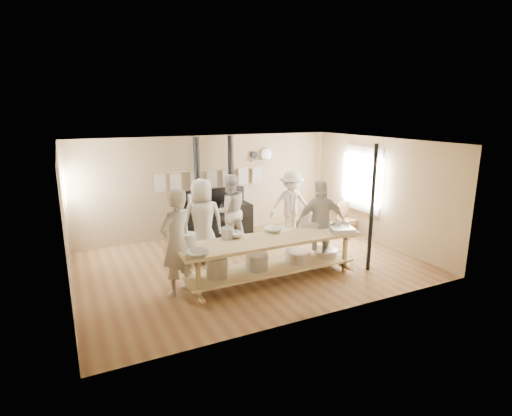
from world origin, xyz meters
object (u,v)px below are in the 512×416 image
(roasting_pan, at_px, (343,230))
(prep_table, at_px, (270,254))
(stove, at_px, (216,218))
(cook_far_left, at_px, (177,242))
(cook_by_window, at_px, (291,205))
(cook_right, at_px, (321,223))
(cook_center, at_px, (202,221))
(cook_left, at_px, (229,211))
(chair, at_px, (346,226))

(roasting_pan, bearing_deg, prep_table, 167.18)
(stove, distance_m, roasting_pan, 3.67)
(cook_far_left, bearing_deg, cook_by_window, 179.31)
(stove, bearing_deg, cook_right, -64.10)
(stove, relative_size, roasting_pan, 5.72)
(prep_table, xyz_separation_m, cook_far_left, (-1.75, 0.21, 0.44))
(cook_right, relative_size, cook_by_window, 1.05)
(prep_table, relative_size, cook_center, 1.95)
(cook_left, bearing_deg, cook_center, 38.67)
(chair, bearing_deg, cook_center, -179.91)
(roasting_pan, bearing_deg, stove, 113.38)
(cook_right, bearing_deg, roasting_pan, 115.78)
(prep_table, relative_size, cook_far_left, 1.88)
(cook_left, xyz_separation_m, cook_center, (-0.88, -0.65, 0.03))
(stove, height_order, prep_table, stove)
(cook_right, height_order, roasting_pan, cook_right)
(prep_table, relative_size, cook_by_window, 2.07)
(prep_table, distance_m, cook_center, 1.75)
(stove, distance_m, cook_far_left, 3.34)
(prep_table, distance_m, cook_far_left, 1.82)
(cook_center, bearing_deg, roasting_pan, 146.63)
(stove, relative_size, cook_center, 1.41)
(prep_table, xyz_separation_m, cook_right, (1.34, 0.26, 0.40))
(cook_right, bearing_deg, cook_center, -13.54)
(cook_far_left, distance_m, chair, 5.17)
(cook_far_left, distance_m, roasting_pan, 3.25)
(cook_center, height_order, cook_by_window, cook_center)
(cook_center, bearing_deg, cook_left, -138.87)
(stove, distance_m, prep_table, 3.02)
(cook_center, distance_m, roasting_pan, 2.93)
(cook_left, distance_m, chair, 3.23)
(cook_far_left, xyz_separation_m, cook_by_window, (3.50, 1.94, -0.09))
(prep_table, relative_size, cook_right, 1.97)
(cook_by_window, bearing_deg, cook_center, -148.34)
(cook_far_left, xyz_separation_m, chair, (4.91, 1.46, -0.70))
(stove, xyz_separation_m, prep_table, (-0.00, -3.02, -0.00))
(roasting_pan, bearing_deg, cook_left, 120.10)
(stove, height_order, cook_by_window, stove)
(prep_table, distance_m, cook_by_window, 2.79)
(stove, relative_size, chair, 3.01)
(chair, relative_size, roasting_pan, 1.90)
(stove, bearing_deg, cook_by_window, -26.46)
(prep_table, xyz_separation_m, roasting_pan, (1.45, -0.33, 0.38))
(cook_right, distance_m, roasting_pan, 0.60)
(cook_left, distance_m, cook_right, 2.28)
(cook_far_left, relative_size, cook_left, 1.08)
(stove, bearing_deg, chair, -23.08)
(cook_far_left, height_order, cook_center, cook_far_left)
(cook_left, bearing_deg, roasting_pan, 122.24)
(prep_table, bearing_deg, cook_right, 11.07)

